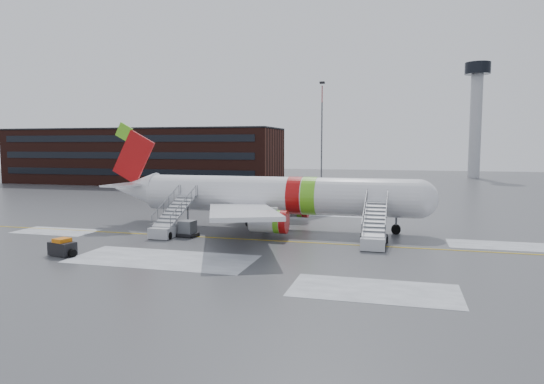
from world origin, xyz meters
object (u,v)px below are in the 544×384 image
(pushback_tug, at_px, (372,236))
(airstair_aft, at_px, (169,225))
(airliner, at_px, (268,196))
(baggage_tractor, at_px, (62,248))
(uld_container, at_px, (187,229))
(airstair_fwd, at_px, (374,234))

(pushback_tug, bearing_deg, airstair_aft, -175.11)
(airliner, relative_size, baggage_tractor, 12.64)
(airstair_aft, relative_size, pushback_tug, 3.05)
(uld_container, bearing_deg, airstair_aft, 178.56)
(baggage_tractor, bearing_deg, airstair_fwd, 22.71)
(airliner, height_order, airstair_aft, airliner)
(airliner, distance_m, uld_container, 9.38)
(airstair_aft, height_order, baggage_tractor, airstair_aft)
(pushback_tug, height_order, uld_container, uld_container)
(airliner, bearing_deg, baggage_tractor, -126.87)
(airstair_aft, xyz_separation_m, baggage_tractor, (-4.22, -9.82, -0.48))
(airliner, relative_size, uld_container, 17.19)
(airstair_aft, bearing_deg, airliner, 39.11)
(airstair_aft, bearing_deg, pushback_tug, 4.89)
(airliner, xyz_separation_m, uld_container, (-6.12, -6.58, -2.70))
(uld_container, bearing_deg, airstair_fwd, 0.16)
(pushback_tug, xyz_separation_m, baggage_tractor, (-23.21, -11.44, -0.03))
(airstair_fwd, bearing_deg, baggage_tractor, -157.29)
(uld_container, distance_m, baggage_tractor, 11.54)
(airliner, height_order, baggage_tractor, airliner)
(uld_container, bearing_deg, airliner, 47.10)
(airstair_fwd, xyz_separation_m, airstair_aft, (-19.23, 0.00, 0.00))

